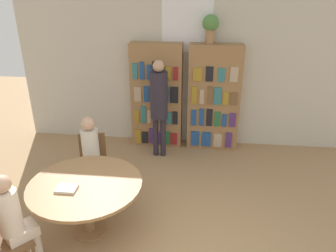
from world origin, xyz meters
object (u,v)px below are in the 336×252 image
object	(u,v)px
bookshelf_right	(214,98)
seated_reader_right	(14,218)
chair_near_camera	(0,242)
reading_table	(86,190)
seated_reader_left	(91,152)
librarian_standing	(159,99)
flower_vase	(210,26)
chair_left_side	(93,160)
bookshelf_left	(157,96)

from	to	relation	value
bookshelf_right	seated_reader_right	world-z (taller)	bookshelf_right
bookshelf_right	chair_near_camera	bearing A→B (deg)	-123.12
reading_table	bookshelf_right	bearing A→B (deg)	59.10
seated_reader_left	librarian_standing	bearing A→B (deg)	-136.58
flower_vase	seated_reader_left	xyz separation A→B (m)	(-1.66, -1.81, -1.58)
chair_left_side	chair_near_camera	bearing A→B (deg)	63.00
bookshelf_left	chair_near_camera	bearing A→B (deg)	-108.73
bookshelf_left	flower_vase	bearing A→B (deg)	0.28
seated_reader_left	bookshelf_left	bearing A→B (deg)	-125.77
reading_table	seated_reader_right	size ratio (longest dim) A/B	1.13
chair_near_camera	chair_left_side	size ratio (longest dim) A/B	1.00
reading_table	librarian_standing	xyz separation A→B (m)	(0.62, 2.13, 0.47)
librarian_standing	seated_reader_right	bearing A→B (deg)	-112.61
bookshelf_right	chair_near_camera	world-z (taller)	bookshelf_right
reading_table	flower_vase	bearing A→B (deg)	61.23
librarian_standing	chair_left_side	bearing A→B (deg)	-127.58
bookshelf_left	reading_table	size ratio (longest dim) A/B	1.43
reading_table	seated_reader_left	xyz separation A→B (m)	(-0.21, 0.82, 0.07)
reading_table	seated_reader_right	world-z (taller)	seated_reader_right
seated_reader_left	librarian_standing	size ratio (longest dim) A/B	0.69
chair_near_camera	chair_left_side	distance (m)	1.84
flower_vase	seated_reader_left	size ratio (longest dim) A/B	0.40
bookshelf_left	reading_table	bearing A→B (deg)	-100.81
chair_left_side	seated_reader_left	size ratio (longest dim) A/B	0.70
chair_left_side	seated_reader_left	bearing A→B (deg)	90.00
reading_table	chair_left_side	distance (m)	1.04
bookshelf_left	flower_vase	world-z (taller)	flower_vase
seated_reader_left	librarian_standing	xyz separation A→B (m)	(0.83, 1.31, 0.40)
chair_near_camera	seated_reader_right	world-z (taller)	seated_reader_right
seated_reader_left	reading_table	bearing A→B (deg)	90.00
bookshelf_left	seated_reader_left	size ratio (longest dim) A/B	1.60
bookshelf_left	chair_left_side	size ratio (longest dim) A/B	2.27
chair_near_camera	seated_reader_right	bearing A→B (deg)	90.00
chair_near_camera	seated_reader_right	size ratio (longest dim) A/B	0.71
flower_vase	chair_left_side	distance (m)	2.97
reading_table	chair_near_camera	distance (m)	1.04
flower_vase	reading_table	size ratio (longest dim) A/B	0.35
seated_reader_right	librarian_standing	bearing A→B (deg)	107.12
seated_reader_right	bookshelf_right	bearing A→B (deg)	96.92
bookshelf_left	librarian_standing	size ratio (longest dim) A/B	1.11
bookshelf_right	chair_left_side	bearing A→B (deg)	-138.26
seated_reader_left	librarian_standing	distance (m)	1.60
bookshelf_right	chair_left_side	world-z (taller)	bookshelf_right
bookshelf_right	chair_left_side	xyz separation A→B (m)	(-1.83, -1.63, -0.51)
bookshelf_left	chair_left_side	bearing A→B (deg)	-114.87
seated_reader_left	seated_reader_right	size ratio (longest dim) A/B	1.01
chair_near_camera	chair_left_side	xyz separation A→B (m)	(0.41, 1.79, 0.00)
reading_table	seated_reader_left	world-z (taller)	seated_reader_left
chair_near_camera	seated_reader_right	distance (m)	0.28
librarian_standing	chair_near_camera	bearing A→B (deg)	-113.57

